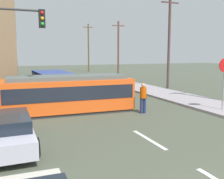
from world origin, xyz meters
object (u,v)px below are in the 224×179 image
Objects in this scene: streetcar_tram at (68,93)px; parked_sedan_mid at (5,131)px; utility_pole_far at (118,48)px; utility_pole_distant at (89,47)px; stop_sign at (224,73)px; traffic_light_mast at (8,42)px; pedestrian_crossing at (143,96)px; city_bus at (53,81)px; utility_pole_mid at (169,41)px.

parked_sedan_mid is at bearing -124.47° from streetcar_tram.
utility_pole_distant reaches higher than utility_pole_far.
traffic_light_mast is at bearing 170.71° from stop_sign.
utility_pole_distant is (10.79, 30.89, 3.35)m from streetcar_tram.
traffic_light_mast is (-6.77, 0.37, 2.84)m from pedestrian_crossing.
city_bus is 26.31m from utility_pole_distant.
utility_pole_mid is (10.94, 6.27, 3.34)m from streetcar_tram.
utility_pole_mid reaches higher than streetcar_tram.
pedestrian_crossing is 11.42m from utility_pole_mid.
utility_pole_mid is 1.00× the size of utility_pole_distant.
utility_pole_distant reaches higher than streetcar_tram.
pedestrian_crossing is (3.42, -8.89, -0.09)m from city_bus.
utility_pole_far is (10.96, 11.79, 2.94)m from city_bus.
pedestrian_crossing is 0.20× the size of utility_pole_distant.
streetcar_tram is 4.34m from traffic_light_mast.
pedestrian_crossing is at bearing -68.93° from city_bus.
city_bus is at bearing 72.82° from parked_sedan_mid.
city_bus is 1.30× the size of parked_sedan_mid.
pedestrian_crossing is 0.31× the size of traffic_light_mast.
streetcar_tram is 1.32× the size of traffic_light_mast.
parked_sedan_mid is (-7.07, -2.91, -0.32)m from pedestrian_crossing.
utility_pole_mid is 12.51m from utility_pole_far.
utility_pole_far is 0.90× the size of utility_pole_distant.
stop_sign is 10.29m from utility_pole_mid.
pedestrian_crossing is 0.38× the size of parked_sedan_mid.
utility_pole_mid reaches higher than parked_sedan_mid.
utility_pole_mid is 1.11× the size of utility_pole_far.
utility_pole_distant reaches higher than parked_sedan_mid.
city_bus is 12.94m from stop_sign.
parked_sedan_mid is at bearing -157.66° from pedestrian_crossing.
utility_pole_far is at bearing -87.59° from utility_pole_distant.
traffic_light_mast is 24.84m from utility_pole_far.
utility_pole_far is (14.61, 23.58, 3.35)m from parked_sedan_mid.
city_bus is 0.68× the size of utility_pole_mid.
stop_sign reaches higher than streetcar_tram.
parked_sedan_mid is 18.45m from utility_pole_mid.
utility_pole_mid is at bearing 29.24° from traffic_light_mast.
parked_sedan_mid is 0.82× the size of traffic_light_mast.
utility_pole_far is at bearing 69.97° from pedestrian_crossing.
streetcar_tram is 0.85× the size of utility_pole_mid.
city_bus is 9.53m from pedestrian_crossing.
traffic_light_mast is 0.72× the size of utility_pole_far.
utility_pole_distant is (-0.15, 24.62, 0.01)m from utility_pole_mid.
streetcar_tram reaches higher than parked_sedan_mid.
pedestrian_crossing is at bearing -110.03° from utility_pole_far.
pedestrian_crossing is at bearing 161.45° from stop_sign.
utility_pole_mid is at bearing 48.73° from pedestrian_crossing.
stop_sign is at bearing -94.58° from utility_pole_distant.
utility_pole_mid is (7.18, 8.18, 3.46)m from pedestrian_crossing.
utility_pole_distant reaches higher than traffic_light_mast.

